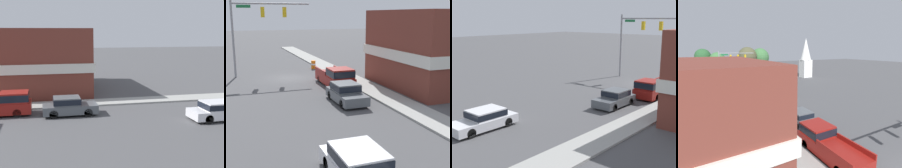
% 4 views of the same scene
% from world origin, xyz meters
% --- Properties ---
extents(far_signal_assembly, '(7.79, 0.49, 7.11)m').
position_xyz_m(far_signal_assembly, '(-3.33, 37.17, 5.25)').
color(far_signal_assembly, gray).
rests_on(far_signal_assembly, ground).
extents(car_lead, '(1.88, 4.23, 1.45)m').
position_xyz_m(car_lead, '(-2.19, 10.47, 0.76)').
color(car_lead, black).
rests_on(car_lead, ground).
extents(car_oncoming, '(1.95, 4.81, 1.39)m').
position_xyz_m(car_oncoming, '(1.53, 21.34, 0.73)').
color(car_oncoming, black).
rests_on(car_oncoming, ground).
extents(car_distant, '(1.89, 4.64, 1.42)m').
position_xyz_m(car_distant, '(-1.95, 45.08, 0.74)').
color(car_distant, black).
rests_on(car_distant, ground).
extents(pickup_truck_parked, '(2.04, 5.62, 1.82)m').
position_xyz_m(pickup_truck_parked, '(-3.28, 5.31, 0.90)').
color(pickup_truck_parked, black).
rests_on(pickup_truck_parked, ground).
extents(church_steeple, '(2.89, 2.89, 10.43)m').
position_xyz_m(church_steeple, '(15.75, 35.84, 5.46)').
color(church_steeple, white).
rests_on(church_steeple, ground).
extents(backdrop_tree_left_far, '(4.52, 4.52, 7.66)m').
position_xyz_m(backdrop_tree_left_far, '(-8.23, 53.36, 5.38)').
color(backdrop_tree_left_far, '#4C3823').
rests_on(backdrop_tree_left_far, ground).
extents(backdrop_tree_left_mid, '(4.57, 4.57, 6.69)m').
position_xyz_m(backdrop_tree_left_mid, '(-4.64, 51.00, 4.39)').
color(backdrop_tree_left_mid, '#4C3823').
rests_on(backdrop_tree_left_mid, ground).
extents(backdrop_tree_center, '(5.78, 5.78, 8.21)m').
position_xyz_m(backdrop_tree_center, '(4.06, 50.56, 5.31)').
color(backdrop_tree_center, '#4C3823').
rests_on(backdrop_tree_center, ground).
extents(backdrop_tree_right_mid, '(5.86, 5.86, 7.86)m').
position_xyz_m(backdrop_tree_right_mid, '(8.69, 52.08, 4.92)').
color(backdrop_tree_right_mid, '#4C3823').
rests_on(backdrop_tree_right_mid, ground).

